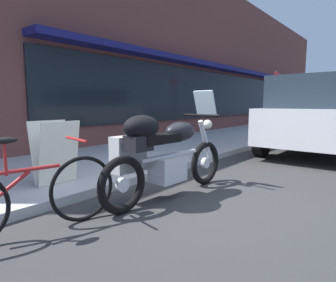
% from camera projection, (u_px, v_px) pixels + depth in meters
% --- Properties ---
extents(ground_plane, '(80.00, 80.00, 0.00)m').
position_uv_depth(ground_plane, '(196.00, 198.00, 3.77)').
color(ground_plane, '#313131').
extents(storefront_building, '(25.59, 0.90, 6.03)m').
position_uv_depth(storefront_building, '(225.00, 64.00, 12.85)').
color(storefront_building, brown).
rests_on(storefront_building, ground_plane).
extents(sidewalk_curb, '(30.00, 3.12, 0.12)m').
position_uv_depth(sidewalk_curb, '(262.00, 131.00, 12.32)').
color(sidewalk_curb, '#ADADAD').
rests_on(sidewalk_curb, ground_plane).
extents(touring_motorcycle, '(2.25, 0.74, 1.40)m').
position_uv_depth(touring_motorcycle, '(162.00, 152.00, 3.67)').
color(touring_motorcycle, black).
rests_on(touring_motorcycle, ground_plane).
extents(parked_bicycle, '(1.67, 0.50, 0.93)m').
position_uv_depth(parked_bicycle, '(30.00, 196.00, 2.65)').
color(parked_bicycle, black).
rests_on(parked_bicycle, ground_plane).
extents(parked_minivan, '(4.51, 2.17, 1.80)m').
position_uv_depth(parked_minivan, '(324.00, 114.00, 7.03)').
color(parked_minivan, silver).
rests_on(parked_minivan, ground_plane).
extents(sandwich_board_sign, '(0.55, 0.40, 0.86)m').
position_uv_depth(sandwich_board_sign, '(55.00, 152.00, 3.96)').
color(sandwich_board_sign, silver).
rests_on(sandwich_board_sign, sidewalk_curb).
extents(parking_sign_pole, '(0.44, 0.07, 2.27)m').
position_uv_depth(parking_sign_pole, '(276.00, 96.00, 10.74)').
color(parking_sign_pole, '#59595B').
rests_on(parking_sign_pole, sidewalk_curb).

